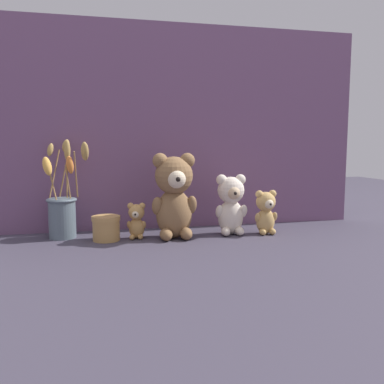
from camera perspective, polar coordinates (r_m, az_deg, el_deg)
The scene contains 8 objects.
ground_plane at distance 1.32m, azimuth 0.19°, elevation -6.30°, with size 4.00×4.00×0.00m, color #3D3847.
backdrop_wall at distance 1.45m, azimuth -1.28°, elevation 9.02°, with size 1.29×0.02×0.71m.
teddy_bear_large at distance 1.28m, azimuth -2.52°, elevation -0.30°, with size 0.14×0.14×0.27m.
teddy_bear_medium at distance 1.34m, azimuth 5.49°, elevation -1.58°, with size 0.11×0.10×0.20m.
teddy_bear_small at distance 1.37m, azimuth 10.33°, elevation -2.67°, with size 0.08×0.07×0.15m.
teddy_bear_tiny at distance 1.29m, azimuth -7.80°, elevation -3.91°, with size 0.06×0.06×0.11m.
flower_vase at distance 1.35m, azimuth -17.70°, elevation -2.12°, with size 0.15×0.13×0.32m.
decorative_tin_tall at distance 1.29m, azimuth -11.96°, elevation -4.97°, with size 0.09×0.09×0.08m.
Camera 1 is at (-0.28, -1.25, 0.30)m, focal length 38.00 mm.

